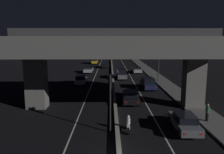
# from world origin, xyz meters

# --- Properties ---
(lane_line_left_inner) EXTENTS (0.12, 126.00, 0.00)m
(lane_line_left_inner) POSITION_xyz_m (-3.65, 35.00, 0.00)
(lane_line_left_inner) COLOR beige
(lane_line_left_inner) RESTS_ON ground_plane
(lane_line_right_inner) EXTENTS (0.12, 126.00, 0.00)m
(lane_line_right_inner) POSITION_xyz_m (3.65, 35.00, 0.00)
(lane_line_right_inner) COLOR beige
(lane_line_right_inner) RESTS_ON ground_plane
(median_divider) EXTENTS (0.34, 126.00, 0.35)m
(median_divider) POSITION_xyz_m (0.00, 35.00, 0.17)
(median_divider) COLOR gray
(median_divider) RESTS_ON ground_plane
(sidewalk_right) EXTENTS (2.77, 126.00, 0.15)m
(sidewalk_right) POSITION_xyz_m (8.82, 28.00, 0.08)
(sidewalk_right) COLOR #5B5956
(sidewalk_right) RESTS_ON ground_plane
(elevated_overpass) EXTENTS (22.40, 11.08, 8.60)m
(elevated_overpass) POSITION_xyz_m (0.00, 11.52, 6.49)
(elevated_overpass) COLOR #5B5956
(elevated_overpass) RESTS_ON ground_plane
(traffic_light_left_of_median) EXTENTS (0.30, 0.49, 4.76)m
(traffic_light_left_of_median) POSITION_xyz_m (-0.57, 4.98, 3.25)
(traffic_light_left_of_median) COLOR black
(traffic_light_left_of_median) RESTS_ON ground_plane
(street_lamp) EXTENTS (2.73, 0.32, 7.22)m
(street_lamp) POSITION_xyz_m (7.59, 26.37, 4.36)
(street_lamp) COLOR #2D2D30
(street_lamp) RESTS_ON ground_plane
(car_grey_lead) EXTENTS (1.99, 4.54, 1.43)m
(car_grey_lead) POSITION_xyz_m (5.56, 5.24, 0.74)
(car_grey_lead) COLOR #515459
(car_grey_lead) RESTS_ON ground_plane
(car_black_second) EXTENTS (2.14, 4.44, 1.46)m
(car_black_second) POSITION_xyz_m (1.89, 13.30, 0.76)
(car_black_second) COLOR black
(car_black_second) RESTS_ON ground_plane
(car_dark_blue_third) EXTENTS (2.12, 4.55, 1.73)m
(car_dark_blue_third) POSITION_xyz_m (5.21, 20.77, 0.89)
(car_dark_blue_third) COLOR #141938
(car_dark_blue_third) RESTS_ON ground_plane
(car_grey_fourth) EXTENTS (1.97, 4.56, 1.85)m
(car_grey_fourth) POSITION_xyz_m (1.67, 29.57, 0.97)
(car_grey_fourth) COLOR #515459
(car_grey_fourth) RESTS_ON ground_plane
(car_silver_fifth) EXTENTS (2.04, 4.13, 1.35)m
(car_silver_fifth) POSITION_xyz_m (5.51, 37.21, 0.69)
(car_silver_fifth) COLOR gray
(car_silver_fifth) RESTS_ON ground_plane
(car_white_lead_oncoming) EXTENTS (1.97, 4.26, 1.52)m
(car_white_lead_oncoming) POSITION_xyz_m (-5.49, 24.36, 0.79)
(car_white_lead_oncoming) COLOR silver
(car_white_lead_oncoming) RESTS_ON ground_plane
(car_silver_second_oncoming) EXTENTS (2.08, 4.00, 1.45)m
(car_silver_second_oncoming) POSITION_xyz_m (-5.45, 37.53, 0.74)
(car_silver_second_oncoming) COLOR gray
(car_silver_second_oncoming) RESTS_ON ground_plane
(car_black_third_oncoming) EXTENTS (2.04, 4.57, 1.52)m
(car_black_third_oncoming) POSITION_xyz_m (-1.78, 46.86, 0.75)
(car_black_third_oncoming) COLOR black
(car_black_third_oncoming) RESTS_ON ground_plane
(car_taxi_yellow_fourth_oncoming) EXTENTS (1.88, 4.43, 1.98)m
(car_taxi_yellow_fourth_oncoming) POSITION_xyz_m (-5.32, 56.35, 1.03)
(car_taxi_yellow_fourth_oncoming) COLOR gold
(car_taxi_yellow_fourth_oncoming) RESTS_ON ground_plane
(motorcycle_white_filtering_near) EXTENTS (0.33, 1.76, 1.39)m
(motorcycle_white_filtering_near) POSITION_xyz_m (0.90, 5.01, 0.60)
(motorcycle_white_filtering_near) COLOR black
(motorcycle_white_filtering_near) RESTS_ON ground_plane
(pedestrian_on_sidewalk) EXTENTS (0.33, 0.33, 1.60)m
(pedestrian_on_sidewalk) POSITION_xyz_m (8.20, 6.93, 0.95)
(pedestrian_on_sidewalk) COLOR black
(pedestrian_on_sidewalk) RESTS_ON sidewalk_right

